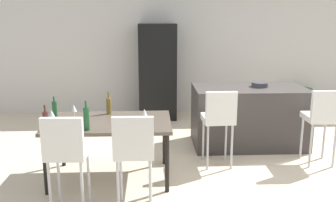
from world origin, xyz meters
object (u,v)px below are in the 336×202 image
(dining_chair_far, at_px, (134,148))
(wine_bottle_corner, at_px, (87,118))
(bar_chair_middle, at_px, (322,115))
(refrigerator, at_px, (157,71))
(dining_chair_near, at_px, (66,149))
(wine_bottle_end, at_px, (109,105))
(wine_glass_near, at_px, (144,113))
(wine_bottle_far, at_px, (55,110))
(wine_glass_left, at_px, (52,114))
(fruit_bowl, at_px, (260,85))
(dining_table, at_px, (110,126))
(potted_plant, at_px, (306,99))
(bar_chair_left, at_px, (219,116))
(wine_bottle_right, at_px, (46,121))
(kitchen_island, at_px, (248,116))
(wine_glass_middle, at_px, (74,108))

(dining_chair_far, bearing_deg, wine_bottle_corner, 138.18)
(bar_chair_middle, xyz_separation_m, refrigerator, (-2.14, 2.54, 0.22))
(refrigerator, bearing_deg, wine_bottle_corner, -104.92)
(dining_chair_near, bearing_deg, wine_bottle_end, 75.69)
(wine_glass_near, bearing_deg, wine_bottle_end, 137.25)
(wine_bottle_corner, relative_size, wine_bottle_end, 1.14)
(wine_bottle_far, xyz_separation_m, wine_bottle_end, (0.63, 0.26, -0.01))
(wine_bottle_end, bearing_deg, wine_glass_left, -146.19)
(fruit_bowl, bearing_deg, dining_table, -152.03)
(wine_bottle_end, relative_size, potted_plant, 0.50)
(dining_chair_far, height_order, wine_glass_left, dining_chair_far)
(wine_glass_near, bearing_deg, dining_table, 167.10)
(bar_chair_middle, bearing_deg, refrigerator, 130.05)
(bar_chair_middle, relative_size, dining_table, 0.71)
(dining_chair_far, distance_m, wine_bottle_far, 1.36)
(bar_chair_middle, distance_m, dining_table, 2.79)
(bar_chair_left, height_order, bar_chair_middle, same)
(bar_chair_middle, bearing_deg, dining_chair_far, -155.24)
(refrigerator, xyz_separation_m, fruit_bowl, (1.54, -1.68, 0.04))
(dining_chair_far, relative_size, wine_bottle_right, 3.62)
(wine_glass_near, bearing_deg, kitchen_island, 37.64)
(dining_chair_near, xyz_separation_m, refrigerator, (0.98, 3.67, 0.22))
(dining_table, xyz_separation_m, potted_plant, (3.65, 2.82, -0.34))
(kitchen_island, height_order, wine_bottle_end, wine_bottle_end)
(wine_glass_middle, height_order, wine_glass_near, same)
(dining_table, bearing_deg, wine_bottle_far, 173.48)
(dining_table, distance_m, potted_plant, 4.62)
(dining_chair_near, bearing_deg, kitchen_island, 39.81)
(wine_bottle_corner, relative_size, wine_bottle_right, 1.15)
(bar_chair_left, bearing_deg, wine_bottle_end, 178.31)
(wine_bottle_end, xyz_separation_m, wine_glass_middle, (-0.41, -0.17, 0.01))
(bar_chair_middle, bearing_deg, wine_bottle_far, -176.42)
(wine_bottle_far, xyz_separation_m, fruit_bowl, (2.84, 1.08, 0.09))
(bar_chair_left, distance_m, wine_bottle_corner, 1.74)
(bar_chair_left, xyz_separation_m, bar_chair_middle, (1.38, -0.00, 0.00))
(bar_chair_middle, relative_size, dining_chair_far, 1.00)
(dining_chair_near, distance_m, refrigerator, 3.80)
(dining_chair_near, distance_m, fruit_bowl, 3.22)
(wine_bottle_right, bearing_deg, wine_glass_middle, 67.55)
(dining_table, distance_m, refrigerator, 2.92)
(dining_table, distance_m, wine_bottle_right, 0.76)
(wine_bottle_far, height_order, wine_glass_middle, wine_bottle_far)
(bar_chair_middle, bearing_deg, wine_glass_left, -173.78)
(bar_chair_left, height_order, wine_bottle_end, bar_chair_left)
(dining_table, bearing_deg, bar_chair_middle, 5.99)
(wine_bottle_far, distance_m, wine_bottle_right, 0.42)
(dining_chair_near, distance_m, wine_bottle_end, 1.22)
(wine_bottle_end, bearing_deg, dining_table, -83.47)
(wine_bottle_corner, distance_m, wine_bottle_end, 0.71)
(wine_bottle_end, distance_m, potted_plant, 4.48)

